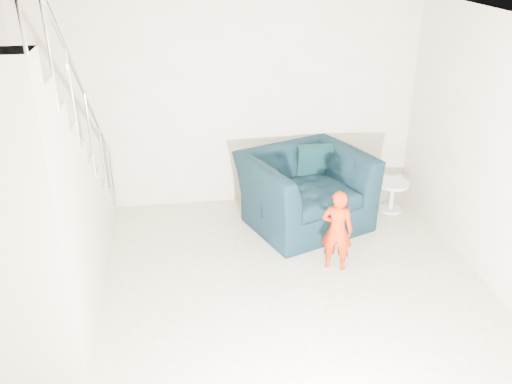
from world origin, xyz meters
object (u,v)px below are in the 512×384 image
at_px(armchair, 305,190).
at_px(staircase, 32,228).
at_px(side_table, 392,191).
at_px(toddler, 337,230).

height_order(armchair, staircase, staircase).
xyz_separation_m(side_table, staircase, (-4.10, -1.58, 0.67)).
bearing_deg(staircase, armchair, 25.99).
distance_m(side_table, staircase, 4.45).
distance_m(armchair, staircase, 3.24).
xyz_separation_m(toddler, staircase, (-2.99, -0.36, 0.48)).
bearing_deg(side_table, armchair, -171.82).
distance_m(toddler, side_table, 1.66).
bearing_deg(armchair, staircase, -174.98).
bearing_deg(toddler, staircase, 28.37).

